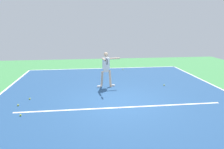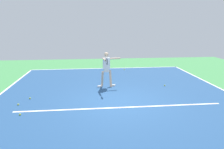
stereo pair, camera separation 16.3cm
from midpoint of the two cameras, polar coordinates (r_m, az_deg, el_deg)
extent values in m
plane|color=#428E4C|center=(8.51, 2.47, -7.64)|extent=(22.05, 22.05, 0.00)
cube|color=navy|center=(8.51, 2.47, -7.62)|extent=(10.66, 13.52, 0.00)
cube|color=white|center=(14.92, -1.30, 1.75)|extent=(10.66, 0.10, 0.01)
cube|color=white|center=(7.97, 3.10, -9.15)|extent=(7.99, 0.10, 0.01)
cube|color=white|center=(14.73, -1.24, 1.59)|extent=(0.10, 0.30, 0.01)
cylinder|color=beige|center=(10.49, 0.04, -1.13)|extent=(0.16, 0.38, 0.85)
cube|color=white|center=(10.62, 0.72, -3.04)|extent=(0.25, 0.13, 0.07)
cylinder|color=beige|center=(10.40, -2.26, -1.27)|extent=(0.16, 0.38, 0.85)
cube|color=white|center=(10.48, -2.93, -3.30)|extent=(0.25, 0.13, 0.07)
cube|color=white|center=(10.33, -1.12, 1.32)|extent=(0.27, 0.23, 0.20)
cube|color=white|center=(10.26, -1.12, 3.14)|extent=(0.36, 0.22, 0.55)
sphere|color=beige|center=(10.19, -1.14, 5.60)|extent=(0.22, 0.22, 0.22)
cylinder|color=beige|center=(10.33, 1.28, 4.46)|extent=(0.55, 0.15, 0.08)
cylinder|color=beige|center=(9.92, -1.74, 4.25)|extent=(0.15, 0.55, 0.08)
cylinder|color=black|center=(9.55, -1.26, 3.88)|extent=(0.06, 0.22, 0.03)
torus|color=black|center=(9.31, -0.94, 3.63)|extent=(0.06, 0.29, 0.29)
cylinder|color=silver|center=(9.31, -0.94, 3.63)|extent=(0.04, 0.25, 0.25)
sphere|color=#CCE033|center=(7.96, -23.71, -10.16)|extent=(0.07, 0.07, 0.07)
sphere|color=#CCE033|center=(11.00, 14.87, -2.94)|extent=(0.07, 0.07, 0.07)
sphere|color=#CCE033|center=(9.45, -21.41, -6.20)|extent=(0.07, 0.07, 0.07)
sphere|color=yellow|center=(14.35, 3.76, 1.37)|extent=(0.07, 0.07, 0.07)
sphere|color=yellow|center=(8.93, -24.18, -7.63)|extent=(0.07, 0.07, 0.07)
camera|label=1|loc=(0.08, -89.50, 0.12)|focal=32.83mm
camera|label=2|loc=(0.08, 90.50, -0.12)|focal=32.83mm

